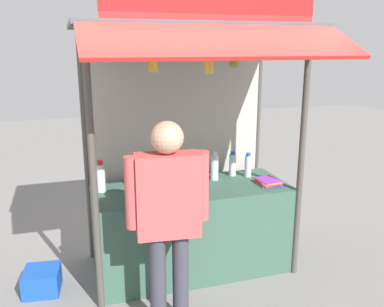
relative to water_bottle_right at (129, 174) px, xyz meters
name	(u,v)px	position (x,y,z in m)	size (l,w,h in m)	color
ground_plane	(192,268)	(0.58, -0.28, -1.01)	(20.00, 20.00, 0.00)	slate
stall_counter	(192,229)	(0.58, -0.28, -0.56)	(1.95, 0.79, 0.89)	#385B4C
stall_structure	(187,103)	(0.58, -0.13, 0.71)	(2.15, 1.69, 2.80)	#4C4742
water_bottle_right	(129,174)	(0.00, 0.00, 0.00)	(0.07, 0.07, 0.24)	silver
water_bottle_front_left	(101,177)	(-0.29, -0.13, 0.03)	(0.09, 0.09, 0.31)	silver
water_bottle_back_right	(248,166)	(1.26, -0.12, 0.01)	(0.07, 0.07, 0.26)	silver
water_bottle_mid_left	(214,167)	(0.88, -0.11, 0.03)	(0.09, 0.09, 0.31)	silver
water_bottle_left	(233,164)	(1.12, -0.03, 0.01)	(0.07, 0.07, 0.27)	silver
water_bottle_far_right	(185,174)	(0.51, -0.28, 0.03)	(0.08, 0.08, 0.30)	silver
magazine_stack_center	(175,198)	(0.32, -0.58, -0.09)	(0.24, 0.28, 0.04)	blue
magazine_stack_back_left	(268,182)	(1.35, -0.42, -0.09)	(0.22, 0.28, 0.05)	white
banana_bunch_leftmost	(234,60)	(0.79, -0.78, 1.14)	(0.09, 0.10, 0.24)	#332D23
banana_bunch_rightmost	(153,62)	(0.11, -0.78, 1.13)	(0.10, 0.10, 0.26)	#332D23
banana_bunch_inner_right	(209,64)	(0.57, -0.78, 1.12)	(0.11, 0.11, 0.28)	#332D23
vendor_person	(168,209)	(0.13, -1.11, 0.04)	(0.66, 0.26, 1.73)	#383842
plastic_crate	(42,280)	(-0.90, -0.26, -0.89)	(0.32, 0.32, 0.23)	#194CB2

